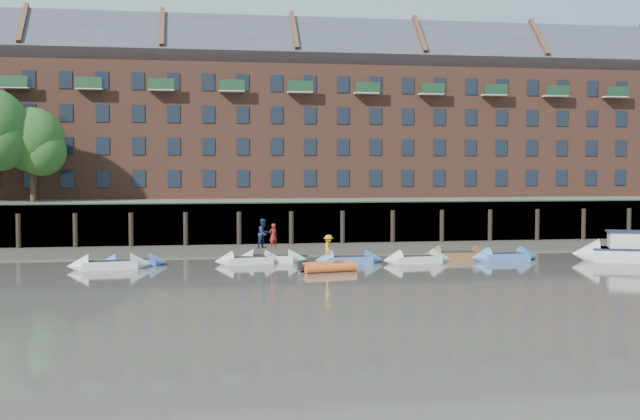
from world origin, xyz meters
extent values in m
plane|color=#5B574E|center=(0.00, 0.00, 0.00)|extent=(220.00, 220.00, 0.00)
cube|color=#3D382F|center=(0.00, 18.00, 0.00)|extent=(110.00, 8.00, 0.50)
cube|color=#4C4336|center=(0.00, 14.60, 0.00)|extent=(110.00, 1.60, 0.10)
cube|color=#2D2A26|center=(0.00, 22.40, 1.60)|extent=(110.00, 0.80, 3.20)
cylinder|color=black|center=(-22.00, 21.75, 1.30)|extent=(0.36, 0.36, 2.60)
cylinder|color=black|center=(-18.00, 21.75, 1.30)|extent=(0.36, 0.36, 2.60)
cylinder|color=black|center=(-14.00, 21.75, 1.30)|extent=(0.36, 0.36, 2.60)
cylinder|color=black|center=(-10.00, 21.75, 1.30)|extent=(0.36, 0.36, 2.60)
cylinder|color=black|center=(-6.00, 21.75, 1.30)|extent=(0.36, 0.36, 2.60)
cylinder|color=black|center=(-2.00, 21.75, 1.30)|extent=(0.36, 0.36, 2.60)
cylinder|color=black|center=(2.00, 21.75, 1.30)|extent=(0.36, 0.36, 2.60)
cylinder|color=black|center=(6.00, 21.75, 1.30)|extent=(0.36, 0.36, 2.60)
cylinder|color=black|center=(10.00, 21.75, 1.30)|extent=(0.36, 0.36, 2.60)
cylinder|color=black|center=(14.00, 21.75, 1.30)|extent=(0.36, 0.36, 2.60)
cylinder|color=black|center=(18.00, 21.75, 1.30)|extent=(0.36, 0.36, 2.60)
cylinder|color=black|center=(22.00, 21.75, 1.30)|extent=(0.36, 0.36, 2.60)
cylinder|color=black|center=(26.00, 21.75, 1.30)|extent=(0.36, 0.36, 2.60)
cube|color=#264C2D|center=(0.00, 22.10, 3.25)|extent=(110.00, 0.06, 0.10)
cube|color=#5E594D|center=(0.00, 36.00, 1.60)|extent=(110.00, 28.00, 3.20)
cube|color=brown|center=(0.00, 37.00, 9.20)|extent=(80.00, 10.00, 12.00)
cube|color=#42444C|center=(0.00, 37.00, 16.40)|extent=(80.60, 15.56, 15.56)
cube|color=black|center=(-23.00, 31.98, 5.00)|extent=(1.10, 0.12, 1.50)
cube|color=black|center=(-20.00, 31.98, 5.00)|extent=(1.10, 0.12, 1.50)
cube|color=black|center=(-17.00, 31.98, 5.00)|extent=(1.10, 0.12, 1.50)
cube|color=black|center=(-14.00, 31.98, 5.00)|extent=(1.10, 0.12, 1.50)
cube|color=black|center=(-11.00, 31.98, 5.00)|extent=(1.10, 0.12, 1.50)
cube|color=black|center=(-8.00, 31.98, 5.00)|extent=(1.10, 0.12, 1.50)
cube|color=black|center=(-5.00, 31.98, 5.00)|extent=(1.10, 0.12, 1.50)
cube|color=black|center=(-2.00, 31.98, 5.00)|extent=(1.10, 0.12, 1.50)
cube|color=black|center=(1.00, 31.98, 5.00)|extent=(1.10, 0.12, 1.50)
cube|color=black|center=(4.00, 31.98, 5.00)|extent=(1.10, 0.12, 1.50)
cube|color=black|center=(7.00, 31.98, 5.00)|extent=(1.10, 0.12, 1.50)
cube|color=black|center=(10.00, 31.98, 5.00)|extent=(1.10, 0.12, 1.50)
cube|color=black|center=(13.00, 31.98, 5.00)|extent=(1.10, 0.12, 1.50)
cube|color=black|center=(16.00, 31.98, 5.00)|extent=(1.10, 0.12, 1.50)
cube|color=black|center=(19.00, 31.98, 5.00)|extent=(1.10, 0.12, 1.50)
cube|color=black|center=(22.00, 31.98, 5.00)|extent=(1.10, 0.12, 1.50)
cube|color=black|center=(25.00, 31.98, 5.00)|extent=(1.10, 0.12, 1.50)
cube|color=black|center=(28.00, 31.98, 5.00)|extent=(1.10, 0.12, 1.50)
cube|color=black|center=(31.00, 31.98, 5.00)|extent=(1.10, 0.12, 1.50)
cube|color=black|center=(-23.00, 31.98, 7.80)|extent=(1.10, 0.12, 1.50)
cube|color=black|center=(-20.00, 31.98, 7.80)|extent=(1.10, 0.12, 1.50)
cube|color=black|center=(-17.00, 31.98, 7.80)|extent=(1.10, 0.12, 1.50)
cube|color=black|center=(-14.00, 31.98, 7.80)|extent=(1.10, 0.12, 1.50)
cube|color=black|center=(-11.00, 31.98, 7.80)|extent=(1.10, 0.12, 1.50)
cube|color=black|center=(-8.00, 31.98, 7.80)|extent=(1.10, 0.12, 1.50)
cube|color=black|center=(-5.00, 31.98, 7.80)|extent=(1.10, 0.12, 1.50)
cube|color=black|center=(-2.00, 31.98, 7.80)|extent=(1.10, 0.12, 1.50)
cube|color=black|center=(1.00, 31.98, 7.80)|extent=(1.10, 0.12, 1.50)
cube|color=black|center=(4.00, 31.98, 7.80)|extent=(1.10, 0.12, 1.50)
cube|color=black|center=(7.00, 31.98, 7.80)|extent=(1.10, 0.12, 1.50)
cube|color=black|center=(10.00, 31.98, 7.80)|extent=(1.10, 0.12, 1.50)
cube|color=black|center=(13.00, 31.98, 7.80)|extent=(1.10, 0.12, 1.50)
cube|color=black|center=(16.00, 31.98, 7.80)|extent=(1.10, 0.12, 1.50)
cube|color=black|center=(19.00, 31.98, 7.80)|extent=(1.10, 0.12, 1.50)
cube|color=black|center=(22.00, 31.98, 7.80)|extent=(1.10, 0.12, 1.50)
cube|color=black|center=(25.00, 31.98, 7.80)|extent=(1.10, 0.12, 1.50)
cube|color=black|center=(28.00, 31.98, 7.80)|extent=(1.10, 0.12, 1.50)
cube|color=black|center=(31.00, 31.98, 7.80)|extent=(1.10, 0.12, 1.50)
cube|color=black|center=(-23.00, 31.98, 10.60)|extent=(1.10, 0.12, 1.50)
cube|color=black|center=(-20.00, 31.98, 10.60)|extent=(1.10, 0.12, 1.50)
cube|color=black|center=(-17.00, 31.98, 10.60)|extent=(1.10, 0.12, 1.50)
cube|color=black|center=(-14.00, 31.98, 10.60)|extent=(1.10, 0.12, 1.50)
cube|color=black|center=(-11.00, 31.98, 10.60)|extent=(1.10, 0.12, 1.50)
cube|color=black|center=(-8.00, 31.98, 10.60)|extent=(1.10, 0.12, 1.50)
cube|color=black|center=(-5.00, 31.98, 10.60)|extent=(1.10, 0.12, 1.50)
cube|color=black|center=(-2.00, 31.98, 10.60)|extent=(1.10, 0.12, 1.50)
cube|color=black|center=(1.00, 31.98, 10.60)|extent=(1.10, 0.12, 1.50)
cube|color=black|center=(4.00, 31.98, 10.60)|extent=(1.10, 0.12, 1.50)
cube|color=black|center=(7.00, 31.98, 10.60)|extent=(1.10, 0.12, 1.50)
cube|color=black|center=(10.00, 31.98, 10.60)|extent=(1.10, 0.12, 1.50)
cube|color=black|center=(13.00, 31.98, 10.60)|extent=(1.10, 0.12, 1.50)
cube|color=black|center=(16.00, 31.98, 10.60)|extent=(1.10, 0.12, 1.50)
cube|color=black|center=(19.00, 31.98, 10.60)|extent=(1.10, 0.12, 1.50)
cube|color=black|center=(22.00, 31.98, 10.60)|extent=(1.10, 0.12, 1.50)
cube|color=black|center=(25.00, 31.98, 10.60)|extent=(1.10, 0.12, 1.50)
cube|color=black|center=(28.00, 31.98, 10.60)|extent=(1.10, 0.12, 1.50)
cube|color=black|center=(31.00, 31.98, 10.60)|extent=(1.10, 0.12, 1.50)
cube|color=black|center=(-23.00, 31.98, 13.40)|extent=(1.10, 0.12, 1.50)
cube|color=black|center=(-20.00, 31.98, 13.40)|extent=(1.10, 0.12, 1.50)
cube|color=black|center=(-17.00, 31.98, 13.40)|extent=(1.10, 0.12, 1.50)
cube|color=black|center=(-14.00, 31.98, 13.40)|extent=(1.10, 0.12, 1.50)
cube|color=black|center=(-11.00, 31.98, 13.40)|extent=(1.10, 0.12, 1.50)
cube|color=black|center=(-8.00, 31.98, 13.40)|extent=(1.10, 0.12, 1.50)
cube|color=black|center=(-5.00, 31.98, 13.40)|extent=(1.10, 0.12, 1.50)
cube|color=black|center=(-2.00, 31.98, 13.40)|extent=(1.10, 0.12, 1.50)
cube|color=black|center=(1.00, 31.98, 13.40)|extent=(1.10, 0.12, 1.50)
cube|color=black|center=(4.00, 31.98, 13.40)|extent=(1.10, 0.12, 1.50)
cube|color=black|center=(7.00, 31.98, 13.40)|extent=(1.10, 0.12, 1.50)
cube|color=black|center=(10.00, 31.98, 13.40)|extent=(1.10, 0.12, 1.50)
cube|color=black|center=(13.00, 31.98, 13.40)|extent=(1.10, 0.12, 1.50)
cube|color=black|center=(16.00, 31.98, 13.40)|extent=(1.10, 0.12, 1.50)
cube|color=black|center=(19.00, 31.98, 13.40)|extent=(1.10, 0.12, 1.50)
cube|color=black|center=(22.00, 31.98, 13.40)|extent=(1.10, 0.12, 1.50)
cube|color=black|center=(25.00, 31.98, 13.40)|extent=(1.10, 0.12, 1.50)
cube|color=black|center=(28.00, 31.98, 13.40)|extent=(1.10, 0.12, 1.50)
cube|color=black|center=(31.00, 31.98, 13.40)|extent=(1.10, 0.12, 1.50)
cylinder|color=#3A281C|center=(-22.00, 27.50, 5.20)|extent=(0.44, 0.44, 4.00)
sphere|color=#2C5C22|center=(-22.00, 27.50, 8.16)|extent=(5.12, 5.12, 5.12)
cube|color=silver|center=(-14.35, 9.01, 0.24)|extent=(3.25, 1.79, 0.48)
cone|color=silver|center=(-12.55, 9.24, 0.24)|extent=(1.38, 1.54, 1.40)
cone|color=silver|center=(-16.14, 8.78, 0.24)|extent=(1.38, 1.54, 1.40)
cube|color=black|center=(-14.35, 9.01, 0.46)|extent=(2.70, 1.37, 0.06)
cube|color=#4773C3|center=(-13.12, 10.23, 0.21)|extent=(2.77, 1.54, 0.41)
cone|color=#4773C3|center=(-11.60, 10.45, 0.21)|extent=(1.18, 1.32, 1.19)
cone|color=#4773C3|center=(-14.63, 10.01, 0.21)|extent=(1.18, 1.32, 1.19)
cube|color=black|center=(-13.12, 10.23, 0.39)|extent=(2.29, 1.19, 0.06)
cube|color=silver|center=(-6.08, 10.26, 0.22)|extent=(2.94, 1.67, 0.43)
cone|color=silver|center=(-4.47, 10.51, 0.22)|extent=(1.26, 1.41, 1.26)
cone|color=silver|center=(-7.68, 10.01, 0.22)|extent=(1.26, 1.41, 1.26)
cube|color=black|center=(-6.08, 10.26, 0.41)|extent=(2.44, 1.29, 0.06)
cube|color=silver|center=(-4.65, 10.90, 0.22)|extent=(3.03, 1.81, 0.44)
cone|color=silver|center=(-3.02, 10.58, 0.22)|extent=(1.33, 1.47, 1.28)
cone|color=silver|center=(-6.27, 11.22, 0.22)|extent=(1.33, 1.47, 1.28)
cube|color=black|center=(-4.65, 10.90, 0.42)|extent=(2.51, 1.40, 0.06)
cube|color=#4773C3|center=(0.08, 9.55, 0.22)|extent=(2.81, 1.31, 0.44)
cone|color=#4773C3|center=(1.70, 9.58, 0.22)|extent=(1.11, 1.28, 1.26)
cone|color=#4773C3|center=(-1.55, 9.51, 0.22)|extent=(1.11, 1.28, 1.26)
cube|color=black|center=(0.08, 9.55, 0.42)|extent=(2.34, 0.99, 0.06)
cube|color=silver|center=(4.27, 9.02, 0.22)|extent=(3.00, 1.60, 0.45)
cone|color=silver|center=(5.94, 9.20, 0.22)|extent=(1.25, 1.41, 1.30)
cone|color=silver|center=(2.60, 8.84, 0.22)|extent=(1.25, 1.41, 1.30)
cube|color=black|center=(4.27, 9.02, 0.43)|extent=(2.49, 1.23, 0.06)
cube|color=brown|center=(7.40, 10.56, 0.24)|extent=(3.13, 1.53, 0.48)
cone|color=brown|center=(9.18, 10.48, 0.24)|extent=(1.26, 1.44, 1.38)
cone|color=brown|center=(5.61, 10.64, 0.24)|extent=(1.26, 1.44, 1.38)
cube|color=black|center=(7.40, 10.56, 0.46)|extent=(2.60, 1.16, 0.06)
cube|color=#4773C3|center=(10.21, 9.45, 0.23)|extent=(3.10, 1.64, 0.46)
cone|color=#4773C3|center=(11.94, 9.63, 0.23)|extent=(1.29, 1.45, 1.34)
cone|color=#4773C3|center=(8.49, 9.27, 0.23)|extent=(1.29, 1.45, 1.34)
cube|color=black|center=(10.21, 9.45, 0.44)|extent=(2.57, 1.26, 0.06)
cylinder|color=orange|center=(-2.02, 6.50, 0.25)|extent=(3.10, 1.14, 0.51)
cylinder|color=orange|center=(-1.79, 5.45, 0.25)|extent=(3.10, 1.14, 0.51)
sphere|color=orange|center=(-0.41, 6.30, 0.25)|extent=(0.58, 0.58, 0.58)
cube|color=black|center=(-1.91, 5.97, 0.25)|extent=(2.68, 1.39, 0.18)
cube|color=silver|center=(17.83, 7.39, 0.44)|extent=(5.22, 3.62, 0.88)
cone|color=silver|center=(15.20, 8.44, 0.44)|extent=(2.26, 2.44, 1.96)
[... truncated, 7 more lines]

